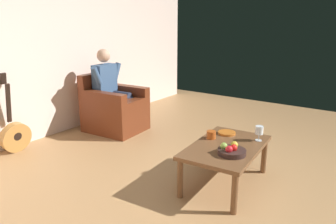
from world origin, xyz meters
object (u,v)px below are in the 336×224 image
person_seated (111,87)px  coffee_table (226,151)px  fruit_bowl (231,151)px  candle_jar (211,135)px  guitar (15,135)px  armchair (114,110)px  decorative_dish (227,133)px  wine_glass_near (259,131)px

person_seated → coffee_table: size_ratio=1.14×
fruit_bowl → candle_jar: 0.45m
guitar → candle_jar: bearing=109.8°
guitar → armchair: bearing=162.5°
armchair → decorative_dish: (0.28, 2.04, 0.12)m
armchair → fruit_bowl: size_ratio=3.24×
person_seated → decorative_dish: 2.11m
decorative_dish → wine_glass_near: bearing=90.1°
decorative_dish → candle_jar: 0.25m
decorative_dish → fruit_bowl: bearing=29.4°
person_seated → decorative_dish: (0.28, 2.08, -0.24)m
coffee_table → candle_jar: candle_jar is taller
armchair → candle_jar: bearing=71.3°
person_seated → coffee_table: (0.60, 2.23, -0.30)m
wine_glass_near → decorative_dish: (0.00, -0.37, -0.10)m
person_seated → coffee_table: 2.32m
person_seated → guitar: size_ratio=1.21×
wine_glass_near → guitar: bearing=-68.9°
decorative_dish → candle_jar: size_ratio=1.98×
person_seated → fruit_bowl: (0.78, 2.36, -0.21)m
armchair → candle_jar: armchair is taller
person_seated → guitar: person_seated is taller
guitar → fruit_bowl: 2.83m
guitar → fruit_bowl: bearing=102.2°
wine_glass_near → fruit_bowl: size_ratio=0.60×
armchair → coffee_table: armchair is taller
coffee_table → wine_glass_near: bearing=145.6°
coffee_table → decorative_dish: 0.36m
person_seated → guitar: (1.37, -0.39, -0.45)m
armchair → coffee_table: (0.60, 2.18, 0.05)m
armchair → guitar: (1.37, -0.43, -0.10)m
guitar → wine_glass_near: (-1.10, 2.84, 0.31)m
coffee_table → candle_jar: (-0.09, -0.22, 0.10)m
wine_glass_near → armchair: bearing=-96.6°
armchair → guitar: 1.44m
wine_glass_near → decorative_dish: 0.38m
armchair → decorative_dish: bearing=78.1°
wine_glass_near → candle_jar: 0.50m
armchair → fruit_bowl: armchair is taller
coffee_table → decorative_dish: size_ratio=5.55×
armchair → guitar: guitar is taller
armchair → candle_jar: 2.03m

